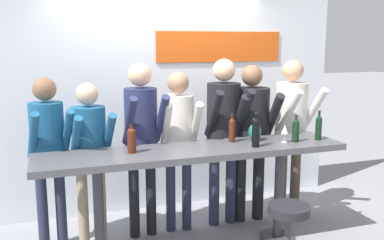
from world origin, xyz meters
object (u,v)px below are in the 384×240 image
object	(u,v)px
bar_stool	(288,232)
wine_bottle_1	(256,131)
person_center	(179,133)
decorative_vase	(255,132)
tasting_table	(195,163)
person_far_left	(48,144)
wine_bottle_2	(296,129)
person_far_right	(292,120)
person_center_left	(141,130)
wine_bottle_4	(132,139)
person_right	(251,127)
person_center_right	(224,123)
wine_bottle_3	(232,129)
person_left	(90,146)
wine_bottle_0	(319,127)
wine_glass_0	(285,130)

from	to	relation	value
bar_stool	wine_bottle_1	distance (m)	0.96
person_center	decorative_vase	size ratio (longest dim) A/B	7.67
tasting_table	decorative_vase	xyz separation A→B (m)	(0.67, 0.11, 0.23)
person_far_left	wine_bottle_2	size ratio (longest dim) A/B	6.21
person_far_right	wine_bottle_2	xyz separation A→B (m)	(-0.30, -0.56, 0.02)
bar_stool	decorative_vase	distance (m)	1.10
person_center_left	wine_bottle_4	world-z (taller)	person_center_left
person_right	wine_bottle_4	world-z (taller)	person_right
person_right	wine_bottle_1	xyz separation A→B (m)	(-0.27, -0.64, 0.09)
wine_bottle_2	decorative_vase	world-z (taller)	wine_bottle_2
person_center_right	wine_bottle_2	distance (m)	0.77
person_center_left	wine_bottle_3	bearing A→B (deg)	-27.38
tasting_table	person_left	distance (m)	1.02
person_center	wine_bottle_1	distance (m)	0.85
person_far_left	wine_bottle_4	size ratio (longest dim) A/B	6.40
decorative_vase	person_center	bearing A→B (deg)	150.00
tasting_table	bar_stool	xyz separation A→B (m)	(0.54, -0.76, -0.43)
decorative_vase	wine_bottle_0	bearing A→B (deg)	-15.80
wine_bottle_2	person_center_left	bearing A→B (deg)	158.45
person_right	wine_bottle_4	distance (m)	1.49
person_center_right	decorative_vase	xyz separation A→B (m)	(0.17, -0.40, -0.03)
person_center	wine_glass_0	bearing A→B (deg)	-25.41
person_center_right	bar_stool	bearing A→B (deg)	-86.54
decorative_vase	tasting_table	bearing A→B (deg)	-170.32
wine_bottle_3	wine_bottle_4	bearing A→B (deg)	-174.21
person_center_right	wine_bottle_2	world-z (taller)	person_center_right
person_center	person_far_right	distance (m)	1.32
person_right	wine_bottle_3	bearing A→B (deg)	-131.77
person_far_right	wine_bottle_3	distance (m)	0.96
person_far_left	person_center	size ratio (longest dim) A/B	0.99
wine_bottle_0	wine_bottle_3	bearing A→B (deg)	167.36
person_far_left	person_right	xyz separation A→B (m)	(2.11, -0.02, 0.03)
wine_bottle_1	wine_glass_0	distance (m)	0.36
person_center_left	wine_bottle_0	xyz separation A→B (m)	(1.68, -0.55, 0.03)
bar_stool	wine_bottle_1	xyz separation A→B (m)	(0.01, 0.63, 0.72)
person_right	wine_bottle_3	world-z (taller)	person_right
person_center	person_far_right	world-z (taller)	person_far_right
person_far_left	wine_bottle_0	bearing A→B (deg)	-24.40
person_left	wine_glass_0	size ratio (longest dim) A/B	9.09
wine_bottle_0	wine_bottle_1	world-z (taller)	wine_bottle_1
person_far_left	wine_bottle_0	xyz separation A→B (m)	(2.56, -0.59, 0.11)
person_center_right	decorative_vase	world-z (taller)	person_center_right
person_left	person_far_right	distance (m)	2.22
wine_glass_0	wine_bottle_0	bearing A→B (deg)	-1.20
person_center_right	person_left	bearing A→B (deg)	-176.59
person_far_left	person_center_left	world-z (taller)	person_center_left
person_right	bar_stool	bearing A→B (deg)	-97.96
person_center	wine_bottle_1	xyz separation A→B (m)	(0.56, -0.63, 0.11)
person_far_left	person_right	distance (m)	2.11
bar_stool	person_far_left	bearing A→B (deg)	144.86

